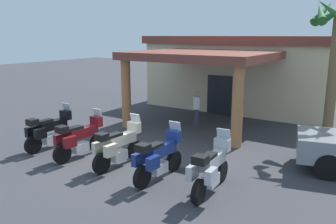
% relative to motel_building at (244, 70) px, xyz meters
% --- Properties ---
extents(ground_plane, '(80.00, 80.00, 0.00)m').
position_rel_motel_building_xyz_m(ground_plane, '(-0.06, -11.05, -2.14)').
color(ground_plane, '#38383D').
extents(motel_building, '(10.71, 11.77, 4.15)m').
position_rel_motel_building_xyz_m(motel_building, '(0.00, 0.00, 0.00)').
color(motel_building, beige).
rests_on(motel_building, ground_plane).
extents(motorcycle_black, '(0.71, 2.21, 1.61)m').
position_rel_motel_building_xyz_m(motorcycle_black, '(-3.31, -11.60, -1.44)').
color(motorcycle_black, black).
rests_on(motorcycle_black, ground_plane).
extents(motorcycle_maroon, '(0.74, 2.21, 1.61)m').
position_rel_motel_building_xyz_m(motorcycle_maroon, '(-1.63, -11.69, -1.44)').
color(motorcycle_maroon, black).
rests_on(motorcycle_maroon, ground_plane).
extents(motorcycle_cream, '(0.73, 2.21, 1.61)m').
position_rel_motel_building_xyz_m(motorcycle_cream, '(0.05, -11.62, -1.44)').
color(motorcycle_cream, black).
rests_on(motorcycle_cream, ground_plane).
extents(motorcycle_blue, '(0.73, 2.21, 1.61)m').
position_rel_motel_building_xyz_m(motorcycle_blue, '(1.74, -11.78, -1.44)').
color(motorcycle_blue, black).
rests_on(motorcycle_blue, ground_plane).
extents(motorcycle_silver, '(0.71, 2.21, 1.61)m').
position_rel_motel_building_xyz_m(motorcycle_silver, '(3.42, -11.76, -1.44)').
color(motorcycle_silver, black).
rests_on(motorcycle_silver, ground_plane).
extents(pedestrian, '(0.44, 0.36, 1.68)m').
position_rel_motel_building_xyz_m(pedestrian, '(-0.11, -5.82, -1.17)').
color(pedestrian, '#3F334C').
rests_on(pedestrian, ground_plane).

